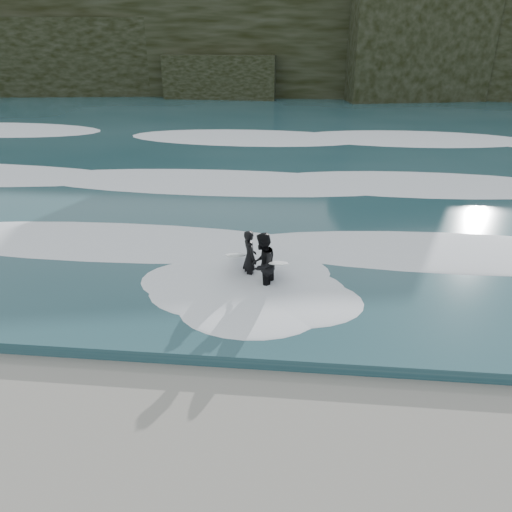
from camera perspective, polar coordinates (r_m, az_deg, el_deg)
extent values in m
plane|color=brown|center=(8.89, 4.78, -25.29)|extent=(120.00, 120.00, 0.00)
cube|color=#21464F|center=(35.28, 5.90, 14.37)|extent=(90.00, 52.00, 0.30)
cube|color=black|center=(51.67, 6.27, 23.27)|extent=(70.00, 9.00, 10.00)
ellipsoid|color=white|center=(16.00, 5.57, 1.50)|extent=(60.00, 3.20, 0.20)
ellipsoid|color=white|center=(22.57, 5.76, 8.75)|extent=(60.00, 4.00, 0.24)
ellipsoid|color=white|center=(31.30, 5.89, 13.51)|extent=(60.00, 4.80, 0.30)
imported|color=black|center=(14.03, -0.71, -0.13)|extent=(0.60, 0.70, 1.61)
ellipsoid|color=white|center=(14.11, -2.31, 0.14)|extent=(0.63, 2.03, 0.93)
imported|color=black|center=(13.40, 0.75, -0.99)|extent=(0.89, 1.02, 1.80)
ellipsoid|color=white|center=(13.34, 2.55, -0.81)|extent=(0.70, 1.95, 0.94)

